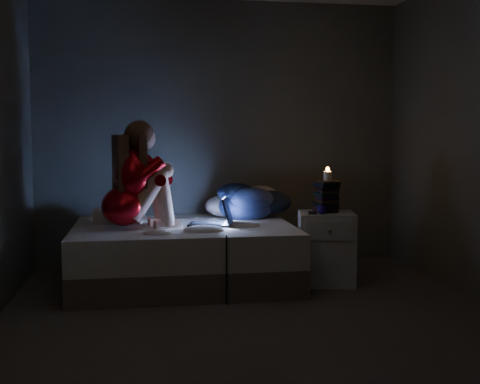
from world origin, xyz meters
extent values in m
cube|color=#3B342F|center=(0.00, 0.00, -0.01)|extent=(3.60, 3.80, 0.02)
cube|color=#545651|center=(0.00, 1.91, 1.30)|extent=(3.60, 0.02, 2.60)
cube|color=#545651|center=(0.00, -1.91, 1.30)|extent=(3.60, 0.02, 2.60)
cube|color=white|center=(-1.00, 1.37, 0.57)|extent=(0.41, 0.29, 0.12)
cube|color=beige|center=(0.79, 0.90, 0.31)|extent=(0.54, 0.50, 0.62)
cylinder|color=beige|center=(0.80, 0.92, 0.95)|extent=(0.07, 0.07, 0.08)
cube|color=black|center=(0.66, 0.82, 0.63)|extent=(0.08, 0.14, 0.01)
sphere|color=#1B0B61|center=(0.74, 0.78, 0.66)|extent=(0.08, 0.08, 0.08)
camera|label=1|loc=(-0.77, -4.04, 1.27)|focal=45.00mm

